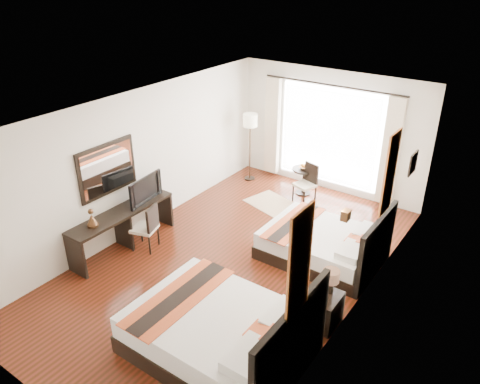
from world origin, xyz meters
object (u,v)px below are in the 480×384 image
Objects in this scene: floor_lamp at (250,125)px; nightstand at (324,310)px; desk_chair at (146,235)px; fruit_bowl at (304,168)px; vase at (323,299)px; bed_near at (222,333)px; bed_far at (325,244)px; television at (142,189)px; console_desk at (123,229)px; side_table at (304,181)px; table_lamp at (331,278)px; window_chair at (305,191)px.

nightstand is at bearing -43.71° from floor_lamp.
desk_chair is 4.10× the size of fruit_bowl.
floor_lamp reaches higher than vase.
bed_far is (0.15, 2.89, -0.04)m from bed_near.
bed_far is at bearing 114.45° from vase.
bed_far reaches higher than fruit_bowl.
bed_far is 3.57m from television.
bed_near reaches higher than console_desk.
console_desk is at bearing -113.59° from fruit_bowl.
bed_near reaches higher than desk_chair.
vase is at bearing -44.57° from floor_lamp.
fruit_bowl reaches higher than vase.
television reaches higher than console_desk.
bed_far reaches higher than console_desk.
nightstand is 0.83× the size of side_table.
vase is at bearing 1.72° from console_desk.
television is (-3.10, 1.61, 0.67)m from bed_near.
floor_lamp is 2.63× the size of side_table.
table_lamp is (0.75, -1.43, 0.47)m from bed_far.
floor_lamp reaches higher than bed_far.
bed_near is 2.63× the size of television.
nightstand is at bearing 163.51° from desk_chair.
bed_near is 10.62× the size of fruit_bowl.
console_desk is 4.08m from window_chair.
table_lamp is 0.44× the size of television.
fruit_bowl is at bearing 121.87° from vase.
fruit_bowl is 0.54m from window_chair.
bed_near is at bearing -59.73° from floor_lamp.
window_chair is at bearing -131.90° from desk_chair.
table_lamp is at bearing 58.25° from bed_near.
desk_chair reaches higher than window_chair.
side_table is (-2.31, 3.66, 0.06)m from nightstand.
bed_near is 3.56m from television.
bed_near is 1.07× the size of console_desk.
bed_near is at bearing -121.75° from table_lamp.
console_desk reaches higher than side_table.
console_desk reaches higher than vase.
table_lamp is 0.24× the size of floor_lamp.
nightstand is 2.37× the size of fruit_bowl.
desk_chair is at bearing -6.40° from window_chair.
console_desk is at bearing -150.91° from bed_far.
television is 1.01× the size of window_chair.
nightstand is 4.07m from television.
desk_chair is (0.36, -0.34, -0.74)m from television.
bed_far is at bearing 115.39° from nightstand.
fruit_bowl is (-2.31, 3.63, 0.41)m from nightstand.
television is 1.41× the size of side_table.
floor_lamp is (0.22, 3.33, 0.40)m from television.
vase is at bearing 161.23° from desk_chair.
floor_lamp is (-3.77, 3.60, 1.15)m from nightstand.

